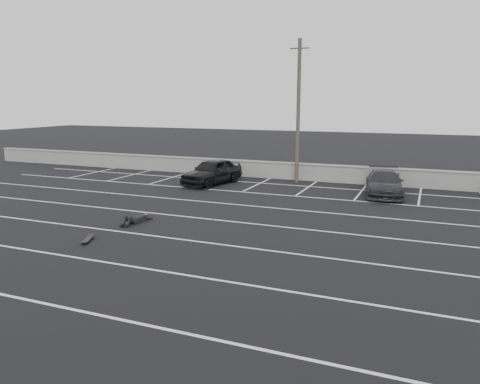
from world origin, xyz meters
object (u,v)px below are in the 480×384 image
at_px(car_left, 212,171).
at_px(person, 139,216).
at_px(car_right, 384,183).
at_px(skateboard, 88,239).
at_px(trash_bin, 394,182).
at_px(utility_pole, 298,111).

height_order(car_left, person, car_left).
height_order(car_right, skateboard, car_right).
relative_size(car_right, skateboard, 5.33).
bearing_deg(car_right, car_left, 174.55).
xyz_separation_m(car_right, skateboard, (-8.83, -12.50, -0.58)).
distance_m(car_right, trash_bin, 1.76).
bearing_deg(person, trash_bin, 51.27).
distance_m(car_left, skateboard, 12.16).
height_order(car_left, utility_pole, utility_pole).
height_order(car_right, trash_bin, car_right).
bearing_deg(car_left, trash_bin, 22.39).
distance_m(utility_pole, person, 12.75).
bearing_deg(utility_pole, person, -106.53).
bearing_deg(utility_pole, skateboard, -103.42).
distance_m(car_right, utility_pole, 6.79).
relative_size(trash_bin, person, 0.43).
height_order(car_left, trash_bin, car_left).
xyz_separation_m(car_right, person, (-8.77, -9.41, -0.44)).
distance_m(utility_pole, skateboard, 15.67).
bearing_deg(utility_pole, car_left, -149.91).
bearing_deg(skateboard, car_left, 71.93).
relative_size(car_left, person, 2.04).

